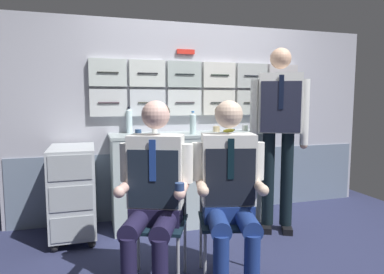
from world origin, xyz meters
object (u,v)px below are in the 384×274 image
Objects in this scene: folding_chair_center at (226,205)px; snack_banana at (229,131)px; service_trolley at (73,190)px; crew_member_left at (154,187)px; crew_member_standing at (279,121)px; water_bottle_short at (255,119)px; folding_chair_left at (159,208)px; crew_member_center at (230,184)px; coffee_cup_spare at (245,128)px.

folding_chair_center is 1.27m from snack_banana.
crew_member_left is (0.57, -1.08, 0.25)m from service_trolley.
service_trolley reaches higher than folding_chair_center.
water_bottle_short is at bearing 93.08° from crew_member_standing.
crew_member_standing reaches higher than snack_banana.
water_bottle_short reaches higher than folding_chair_center.
crew_member_left reaches higher than water_bottle_short.
service_trolley reaches higher than folding_chair_left.
crew_member_left is 1.53× the size of folding_chair_center.
crew_member_standing is at bearing -86.92° from water_bottle_short.
folding_chair_left is 0.25m from crew_member_left.
water_bottle_short is (0.83, 1.26, 0.38)m from crew_member_center.
folding_chair_left is 1.46m from snack_banana.
crew_member_standing is (0.82, 0.65, 0.57)m from folding_chair_center.
crew_member_standing reaches higher than crew_member_center.
snack_banana is at bearing 66.37° from folding_chair_center.
service_trolley is 1.52m from folding_chair_center.
crew_member_left is 4.40× the size of water_bottle_short.
crew_member_left is 1.58m from crew_member_standing.
folding_chair_left is at bearing -134.09° from snack_banana.
folding_chair_left is 1.00× the size of folding_chair_center.
service_trolley is 2.02m from water_bottle_short.
crew_member_left reaches higher than snack_banana.
folding_chair_left is (0.63, -0.93, 0.06)m from service_trolley.
crew_member_standing reaches higher than coffee_cup_spare.
snack_banana is at bearing 48.09° from crew_member_left.
folding_chair_left is 0.50m from folding_chair_center.
service_trolley is at bearing -177.57° from water_bottle_short.
crew_member_center is 20.66× the size of coffee_cup_spare.
folding_chair_left is 0.65× the size of crew_member_left.
crew_member_center reaches higher than service_trolley.
water_bottle_short is (0.79, 1.11, 0.57)m from folding_chair_center.
crew_member_standing is (1.31, 0.56, 0.57)m from folding_chair_left.
folding_chair_left is 13.48× the size of coffee_cup_spare.
crew_member_center is at bearing -112.48° from snack_banana.
folding_chair_center is (0.55, 0.06, -0.20)m from crew_member_left.
crew_member_left is at bearing -174.13° from folding_chair_center.
snack_banana is at bearing 2.14° from service_trolley.
folding_chair_center is 4.94× the size of snack_banana.
snack_banana is (1.02, 1.14, 0.26)m from crew_member_left.
service_trolley is 5.07× the size of snack_banana.
folding_chair_center is at bearing -120.94° from coffee_cup_spare.
crew_member_standing is (0.85, 0.80, 0.38)m from crew_member_center.
crew_member_standing is at bearing 23.07° from folding_chair_left.
coffee_cup_spare is (1.86, 0.20, 0.52)m from service_trolley.
water_bottle_short is at bearing 56.62° from crew_member_center.
water_bottle_short is (1.28, 1.02, 0.57)m from folding_chair_left.
water_bottle_short is (-0.02, 0.46, -0.00)m from crew_member_standing.
water_bottle_short is (1.91, 0.08, 0.63)m from service_trolley.
crew_member_center is (-0.04, -0.15, 0.20)m from folding_chair_center.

